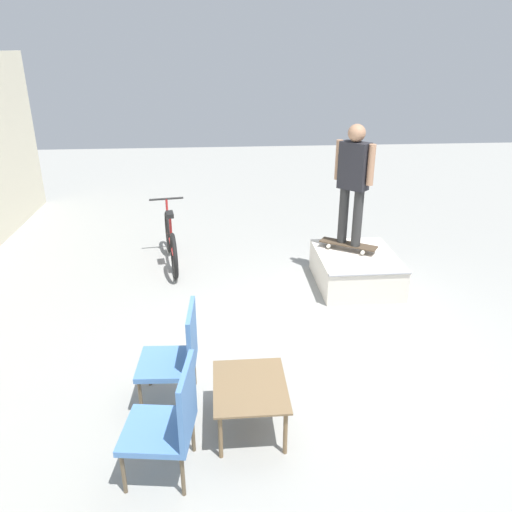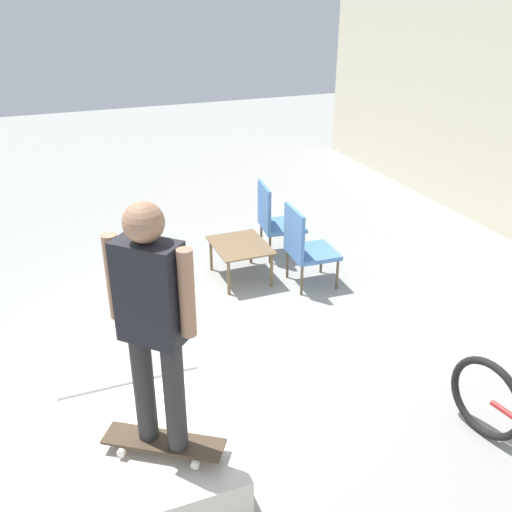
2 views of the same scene
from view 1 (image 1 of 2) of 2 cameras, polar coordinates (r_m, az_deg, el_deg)
ground_plane at (r=5.64m, az=7.64°, el=-10.43°), size 24.00×24.00×0.00m
skate_ramp_box at (r=7.05m, az=11.32°, el=-1.50°), size 1.28×1.06×0.47m
skateboard_on_ramp at (r=7.06m, az=10.49°, el=1.31°), size 0.60×0.77×0.07m
person_skater at (r=6.77m, az=11.08°, el=8.92°), size 0.43×0.43×1.63m
coffee_table at (r=4.37m, az=-0.69°, el=-15.11°), size 0.76×0.62×0.44m
patio_chair_left at (r=3.97m, az=-9.78°, el=-17.91°), size 0.59×0.59×0.96m
patio_chair_right at (r=4.66m, az=-8.96°, el=-10.91°), size 0.55×0.55×0.96m
bicycle at (r=7.63m, az=-9.70°, el=1.63°), size 1.69×0.52×0.92m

